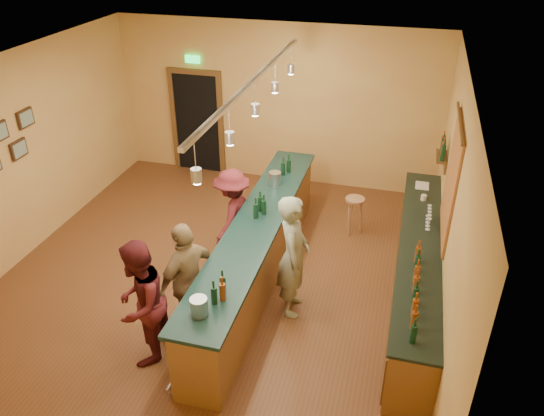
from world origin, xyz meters
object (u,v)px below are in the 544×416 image
(bartender, at_px, (293,256))
(back_counter, at_px, (417,271))
(customer_c, at_px, (233,215))
(customer_b, at_px, (188,280))
(bar_stool, at_px, (355,206))
(tasting_bar, at_px, (257,247))
(customer_a, at_px, (140,303))

(bartender, bearing_deg, back_counter, -76.20)
(bartender, relative_size, customer_c, 1.16)
(back_counter, relative_size, bartender, 2.50)
(customer_b, relative_size, bar_stool, 2.46)
(back_counter, distance_m, tasting_bar, 2.34)
(bar_stool, bearing_deg, customer_a, -120.60)
(bar_stool, bearing_deg, bartender, -104.02)
(tasting_bar, bearing_deg, customer_c, 137.87)
(tasting_bar, height_order, customer_a, customer_a)
(tasting_bar, relative_size, bartender, 2.80)
(customer_a, xyz_separation_m, bar_stool, (2.15, 3.64, -0.31))
(back_counter, relative_size, customer_b, 2.72)
(bartender, relative_size, customer_a, 1.07)
(customer_c, bearing_deg, bar_stool, 130.18)
(back_counter, distance_m, customer_a, 3.87)
(customer_a, distance_m, customer_b, 0.71)
(tasting_bar, relative_size, customer_c, 3.26)
(customer_c, bearing_deg, customer_a, -3.65)
(customer_a, distance_m, customer_c, 2.42)
(tasting_bar, xyz_separation_m, bartender, (0.67, -0.52, 0.30))
(back_counter, xyz_separation_m, bar_stool, (-1.10, 1.56, 0.05))
(tasting_bar, xyz_separation_m, bar_stool, (1.23, 1.75, -0.07))
(tasting_bar, height_order, bartender, bartender)
(customer_a, relative_size, customer_b, 1.01)
(customer_c, height_order, bar_stool, customer_c)
(bartender, xyz_separation_m, customer_a, (-1.59, -1.37, -0.06))
(bartender, height_order, customer_b, bartender)
(bartender, xyz_separation_m, customer_b, (-1.22, -0.77, -0.07))
(customer_b, distance_m, bar_stool, 3.54)
(customer_a, height_order, bar_stool, customer_a)
(back_counter, xyz_separation_m, customer_a, (-3.25, -2.07, 0.36))
(back_counter, bearing_deg, customer_b, -152.92)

